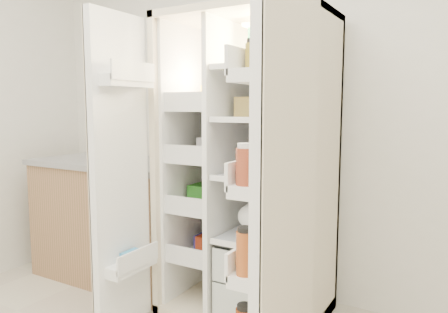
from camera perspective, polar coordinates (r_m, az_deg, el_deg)
The scene contains 5 objects.
wall_back at distance 2.84m, azimuth 8.53°, elevation 8.30°, with size 4.00×0.02×2.70m, color white.
refrigerator at distance 2.60m, azimuth 4.08°, elevation -4.89°, with size 0.92×0.70×1.80m.
freezer_door at distance 2.38m, azimuth -13.74°, elevation -2.59°, with size 0.15×0.40×1.72m.
fridge_door at distance 1.77m, azimuth 7.77°, elevation -6.21°, with size 0.17×0.58×1.72m.
kitchen_counter at distance 3.28m, azimuth -14.32°, elevation -8.07°, with size 1.21×0.65×0.88m.
Camera 1 is at (1.05, -0.64, 1.27)m, focal length 34.00 mm.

